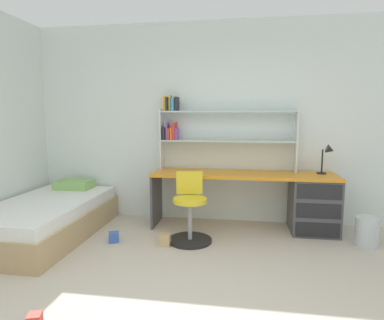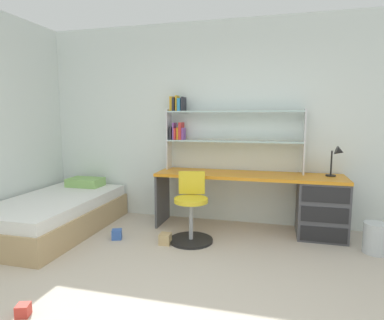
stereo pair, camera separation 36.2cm
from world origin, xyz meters
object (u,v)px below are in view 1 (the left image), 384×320
(swivel_chair, at_px, (190,214))
(bed_platform, at_px, (46,218))
(bookshelf_hutch, at_px, (209,127))
(toy_block_natural_0, at_px, (165,240))
(toy_block_blue_1, at_px, (114,237))
(toy_block_red_2, at_px, (35,320))
(waste_bin, at_px, (367,232))
(desk, at_px, (294,199))
(desk_lamp, at_px, (328,155))

(swivel_chair, height_order, bed_platform, swivel_chair)
(bookshelf_hutch, relative_size, toy_block_natural_0, 14.43)
(toy_block_blue_1, relative_size, toy_block_red_2, 1.25)
(waste_bin, bearing_deg, swivel_chair, -175.63)
(desk, xyz_separation_m, desk_lamp, (0.41, 0.06, 0.58))
(bookshelf_hutch, distance_m, swivel_chair, 1.26)
(bookshelf_hutch, bearing_deg, swivel_chair, -101.97)
(desk_lamp, xyz_separation_m, waste_bin, (0.35, -0.45, -0.83))
(toy_block_natural_0, bearing_deg, desk, 25.58)
(toy_block_blue_1, height_order, toy_block_red_2, toy_block_blue_1)
(toy_block_natural_0, bearing_deg, toy_block_red_2, -109.72)
(desk, relative_size, toy_block_blue_1, 20.59)
(bookshelf_hutch, bearing_deg, waste_bin, -16.80)
(swivel_chair, bearing_deg, waste_bin, 4.37)
(toy_block_blue_1, bearing_deg, bookshelf_hutch, 41.06)
(bookshelf_hutch, height_order, toy_block_natural_0, bookshelf_hutch)
(swivel_chair, xyz_separation_m, bed_platform, (-1.79, -0.12, -0.10))
(bed_platform, bearing_deg, bookshelf_hutch, 23.37)
(desk_lamp, bearing_deg, toy_block_natural_0, -157.76)
(desk_lamp, distance_m, toy_block_natural_0, 2.30)
(desk_lamp, xyz_separation_m, swivel_chair, (-1.68, -0.61, -0.67))
(desk, xyz_separation_m, waste_bin, (0.77, -0.39, -0.26))
(bookshelf_hutch, distance_m, toy_block_blue_1, 1.89)
(waste_bin, height_order, toy_block_red_2, waste_bin)
(waste_bin, bearing_deg, bookshelf_hutch, 163.20)
(toy_block_red_2, bearing_deg, bed_platform, 120.42)
(bed_platform, distance_m, toy_block_natural_0, 1.54)
(desk_lamp, distance_m, swivel_chair, 1.91)
(swivel_chair, bearing_deg, bed_platform, -176.25)
(swivel_chair, distance_m, toy_block_natural_0, 0.42)
(waste_bin, bearing_deg, desk_lamp, 128.14)
(bed_platform, relative_size, toy_block_blue_1, 16.90)
(swivel_chair, distance_m, toy_block_blue_1, 0.95)
(toy_block_natural_0, relative_size, toy_block_blue_1, 1.10)
(desk, height_order, bed_platform, desk)
(bookshelf_hutch, distance_m, waste_bin, 2.29)
(bookshelf_hutch, bearing_deg, toy_block_red_2, -111.55)
(desk_lamp, height_order, waste_bin, desk_lamp)
(toy_block_natural_0, height_order, toy_block_blue_1, toy_block_natural_0)
(toy_block_blue_1, distance_m, toy_block_red_2, 1.58)
(desk, relative_size, swivel_chair, 2.90)
(desk, xyz_separation_m, bookshelf_hutch, (-1.12, 0.18, 0.92))
(desk, bearing_deg, toy_block_natural_0, -154.42)
(bookshelf_hutch, xyz_separation_m, swivel_chair, (-0.15, -0.72, -1.01))
(waste_bin, bearing_deg, desk, 152.95)
(bed_platform, xyz_separation_m, toy_block_red_2, (0.97, -1.64, -0.18))
(desk, height_order, toy_block_blue_1, desk)
(toy_block_blue_1, xyz_separation_m, toy_block_red_2, (0.06, -1.58, -0.01))
(bookshelf_hutch, height_order, desk_lamp, bookshelf_hutch)
(toy_block_blue_1, bearing_deg, toy_block_natural_0, -0.47)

